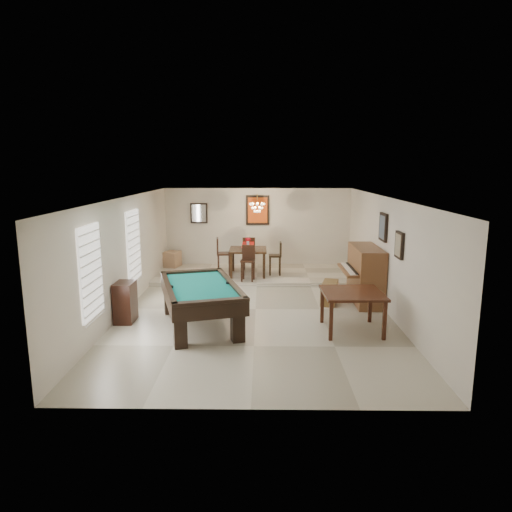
{
  "coord_description": "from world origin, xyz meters",
  "views": [
    {
      "loc": [
        0.15,
        -10.24,
        3.28
      ],
      "look_at": [
        0.0,
        0.6,
        1.15
      ],
      "focal_mm": 32.0,
      "sensor_mm": 36.0,
      "label": 1
    }
  ],
  "objects_px": {
    "dining_chair_east": "(275,258)",
    "corner_bench": "(172,259)",
    "upright_piano": "(359,275)",
    "chandelier": "(257,204)",
    "dining_chair_north": "(249,253)",
    "dining_chair_south": "(248,263)",
    "dining_table": "(248,260)",
    "pool_table": "(201,306)",
    "piano_bench": "(329,292)",
    "flower_vase": "(248,241)",
    "dining_chair_west": "(224,257)",
    "square_table": "(352,311)",
    "apothecary_chest": "(125,302)"
  },
  "relations": [
    {
      "from": "pool_table",
      "to": "dining_table",
      "type": "height_order",
      "value": "dining_table"
    },
    {
      "from": "square_table",
      "to": "pool_table",
      "type": "bearing_deg",
      "value": 175.55
    },
    {
      "from": "apothecary_chest",
      "to": "corner_bench",
      "type": "distance_m",
      "value": 4.96
    },
    {
      "from": "dining_chair_south",
      "to": "dining_chair_east",
      "type": "distance_m",
      "value": 1.1
    },
    {
      "from": "pool_table",
      "to": "piano_bench",
      "type": "height_order",
      "value": "pool_table"
    },
    {
      "from": "corner_bench",
      "to": "dining_chair_west",
      "type": "bearing_deg",
      "value": -32.47
    },
    {
      "from": "dining_chair_south",
      "to": "corner_bench",
      "type": "height_order",
      "value": "dining_chair_south"
    },
    {
      "from": "upright_piano",
      "to": "apothecary_chest",
      "type": "xyz_separation_m",
      "value": [
        -5.3,
        -1.53,
        -0.25
      ]
    },
    {
      "from": "apothecary_chest",
      "to": "dining_chair_north",
      "type": "xyz_separation_m",
      "value": [
        2.52,
        4.61,
        0.2
      ]
    },
    {
      "from": "dining_chair_south",
      "to": "dining_chair_west",
      "type": "bearing_deg",
      "value": 143.41
    },
    {
      "from": "upright_piano",
      "to": "chandelier",
      "type": "relative_size",
      "value": 2.75
    },
    {
      "from": "square_table",
      "to": "chandelier",
      "type": "distance_m",
      "value": 5.31
    },
    {
      "from": "piano_bench",
      "to": "upright_piano",
      "type": "bearing_deg",
      "value": 4.17
    },
    {
      "from": "pool_table",
      "to": "piano_bench",
      "type": "xyz_separation_m",
      "value": [
        2.93,
        1.73,
        -0.19
      ]
    },
    {
      "from": "upright_piano",
      "to": "dining_chair_south",
      "type": "height_order",
      "value": "upright_piano"
    },
    {
      "from": "upright_piano",
      "to": "dining_chair_east",
      "type": "relative_size",
      "value": 1.69
    },
    {
      "from": "dining_table",
      "to": "dining_chair_south",
      "type": "height_order",
      "value": "dining_chair_south"
    },
    {
      "from": "dining_chair_east",
      "to": "dining_chair_north",
      "type": "bearing_deg",
      "value": -131.7
    },
    {
      "from": "dining_chair_north",
      "to": "chandelier",
      "type": "distance_m",
      "value": 1.66
    },
    {
      "from": "dining_table",
      "to": "corner_bench",
      "type": "distance_m",
      "value": 2.71
    },
    {
      "from": "pool_table",
      "to": "chandelier",
      "type": "xyz_separation_m",
      "value": [
        1.13,
        4.36,
        1.76
      ]
    },
    {
      "from": "upright_piano",
      "to": "dining_chair_west",
      "type": "relative_size",
      "value": 1.49
    },
    {
      "from": "chandelier",
      "to": "piano_bench",
      "type": "bearing_deg",
      "value": -55.54
    },
    {
      "from": "pool_table",
      "to": "flower_vase",
      "type": "bearing_deg",
      "value": 61.63
    },
    {
      "from": "flower_vase",
      "to": "apothecary_chest",
      "type": "bearing_deg",
      "value": -123.02
    },
    {
      "from": "upright_piano",
      "to": "dining_table",
      "type": "height_order",
      "value": "upright_piano"
    },
    {
      "from": "dining_chair_west",
      "to": "corner_bench",
      "type": "distance_m",
      "value": 2.11
    },
    {
      "from": "square_table",
      "to": "dining_table",
      "type": "relative_size",
      "value": 1.09
    },
    {
      "from": "piano_bench",
      "to": "apothecary_chest",
      "type": "xyz_separation_m",
      "value": [
        -4.58,
        -1.48,
        0.19
      ]
    },
    {
      "from": "dining_chair_north",
      "to": "dining_chair_south",
      "type": "bearing_deg",
      "value": 90.27
    },
    {
      "from": "apothecary_chest",
      "to": "dining_chair_north",
      "type": "relative_size",
      "value": 0.84
    },
    {
      "from": "square_table",
      "to": "dining_table",
      "type": "distance_m",
      "value": 4.9
    },
    {
      "from": "upright_piano",
      "to": "dining_chair_north",
      "type": "height_order",
      "value": "upright_piano"
    },
    {
      "from": "dining_chair_north",
      "to": "dining_chair_east",
      "type": "distance_m",
      "value": 1.05
    },
    {
      "from": "apothecary_chest",
      "to": "flower_vase",
      "type": "height_order",
      "value": "flower_vase"
    },
    {
      "from": "pool_table",
      "to": "dining_table",
      "type": "bearing_deg",
      "value": 61.63
    },
    {
      "from": "upright_piano",
      "to": "chandelier",
      "type": "height_order",
      "value": "chandelier"
    },
    {
      "from": "square_table",
      "to": "dining_chair_west",
      "type": "distance_m",
      "value": 5.24
    },
    {
      "from": "flower_vase",
      "to": "dining_chair_north",
      "type": "bearing_deg",
      "value": 89.27
    },
    {
      "from": "dining_chair_north",
      "to": "chandelier",
      "type": "xyz_separation_m",
      "value": [
        0.26,
        -0.5,
        1.56
      ]
    },
    {
      "from": "square_table",
      "to": "flower_vase",
      "type": "bearing_deg",
      "value": 117.07
    },
    {
      "from": "upright_piano",
      "to": "corner_bench",
      "type": "height_order",
      "value": "upright_piano"
    },
    {
      "from": "upright_piano",
      "to": "flower_vase",
      "type": "bearing_deg",
      "value": 140.01
    },
    {
      "from": "dining_table",
      "to": "dining_chair_west",
      "type": "xyz_separation_m",
      "value": [
        -0.71,
        -0.03,
        0.1
      ]
    },
    {
      "from": "upright_piano",
      "to": "corner_bench",
      "type": "relative_size",
      "value": 3.04
    },
    {
      "from": "dining_chair_east",
      "to": "corner_bench",
      "type": "height_order",
      "value": "dining_chair_east"
    },
    {
      "from": "flower_vase",
      "to": "dining_chair_north",
      "type": "xyz_separation_m",
      "value": [
        0.01,
        0.74,
        -0.49
      ]
    },
    {
      "from": "apothecary_chest",
      "to": "dining_chair_west",
      "type": "xyz_separation_m",
      "value": [
        1.8,
        3.84,
        0.24
      ]
    },
    {
      "from": "dining_chair_east",
      "to": "chandelier",
      "type": "height_order",
      "value": "chandelier"
    },
    {
      "from": "flower_vase",
      "to": "dining_chair_south",
      "type": "xyz_separation_m",
      "value": [
        0.02,
        -0.73,
        -0.51
      ]
    }
  ]
}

